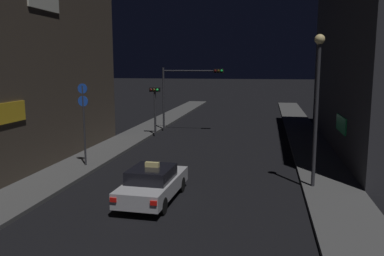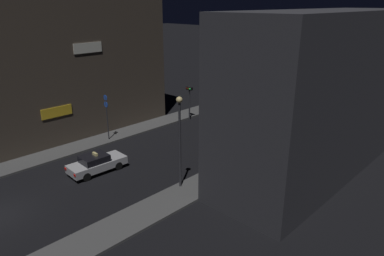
{
  "view_description": "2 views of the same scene",
  "coord_description": "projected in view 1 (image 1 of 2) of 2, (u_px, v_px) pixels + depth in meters",
  "views": [
    {
      "loc": [
        3.45,
        -7.34,
        5.44
      ],
      "look_at": [
        -0.39,
        13.2,
        2.12
      ],
      "focal_mm": 37.32,
      "sensor_mm": 36.0,
      "label": 1
    },
    {
      "loc": [
        21.64,
        -5.13,
        12.48
      ],
      "look_at": [
        0.72,
        16.48,
        1.75
      ],
      "focal_mm": 33.1,
      "sensor_mm": 36.0,
      "label": 2
    }
  ],
  "objects": [
    {
      "name": "taxi",
      "position": [
        153.0,
        183.0,
        16.0
      ],
      "size": [
        1.98,
        4.52,
        1.62
      ],
      "color": "#B7B7BC",
      "rests_on": "ground_plane"
    },
    {
      "name": "sidewalk_left",
      "position": [
        145.0,
        130.0,
        33.13
      ],
      "size": [
        2.54,
        52.17,
        0.17
      ],
      "primitive_type": "cube",
      "color": "#4C4C4C",
      "rests_on": "ground_plane"
    },
    {
      "name": "sidewalk_right",
      "position": [
        304.0,
        135.0,
        30.81
      ],
      "size": [
        2.54,
        52.17,
        0.17
      ],
      "primitive_type": "cube",
      "color": "#4C4C4C",
      "rests_on": "ground_plane"
    },
    {
      "name": "sign_pole_left",
      "position": [
        84.0,
        117.0,
        20.81
      ],
      "size": [
        0.55,
        0.1,
        4.32
      ],
      "color": "#2D2D33",
      "rests_on": "sidewalk_left"
    },
    {
      "name": "street_lamp_near_block",
      "position": [
        317.0,
        92.0,
        16.9
      ],
      "size": [
        0.43,
        0.43,
        6.54
      ],
      "color": "#2D2D33",
      "rests_on": "sidewalk_right"
    },
    {
      "name": "traffic_light_left_kerb",
      "position": [
        155.0,
        101.0,
        30.24
      ],
      "size": [
        0.8,
        0.42,
        3.83
      ],
      "color": "#2D2D33",
      "rests_on": "ground_plane"
    },
    {
      "name": "traffic_light_overhead",
      "position": [
        187.0,
        85.0,
        32.24
      ],
      "size": [
        5.03,
        0.42,
        5.22
      ],
      "color": "#2D2D33",
      "rests_on": "ground_plane"
    }
  ]
}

